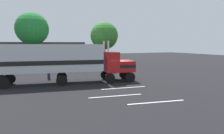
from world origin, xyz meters
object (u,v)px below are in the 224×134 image
object	(u,v)px
parked_bus	(56,57)
tree_left	(104,36)
person_bystander	(49,72)
tree_center	(32,29)
semi_truck	(62,60)

from	to	relation	value
parked_bus	tree_left	distance (m)	11.10
person_bystander	tree_center	xyz separation A→B (m)	(-1.25, 17.60, 6.29)
parked_bus	tree_center	bearing A→B (deg)	110.22
tree_center	person_bystander	bearing A→B (deg)	-85.93
person_bystander	tree_center	world-z (taller)	tree_center
semi_truck	person_bystander	distance (m)	3.74
person_bystander	parked_bus	world-z (taller)	parked_bus
parked_bus	person_bystander	bearing A→B (deg)	-103.32
parked_bus	tree_center	size ratio (longest dim) A/B	1.08
tree_left	tree_center	xyz separation A→B (m)	(-13.12, 5.41, 1.34)
tree_left	tree_center	distance (m)	14.25
tree_left	tree_center	world-z (taller)	tree_center
tree_left	tree_center	bearing A→B (deg)	157.57
tree_center	semi_truck	bearing A→B (deg)	-83.45
parked_bus	tree_left	bearing A→B (deg)	19.82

